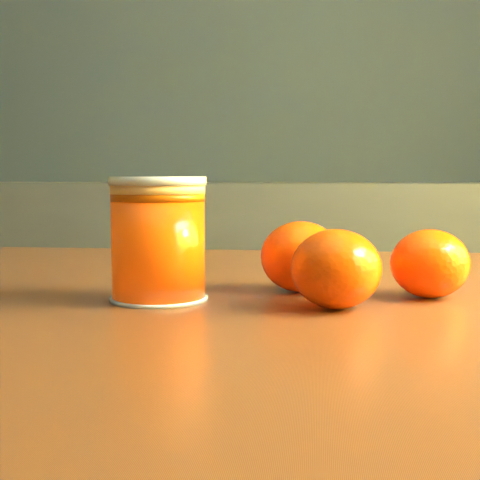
# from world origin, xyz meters

# --- Properties ---
(kitchen_counter) EXTENTS (3.15, 0.60, 0.90)m
(kitchen_counter) POSITION_xyz_m (0.00, 1.45, 0.45)
(kitchen_counter) COLOR #47474C
(kitchen_counter) RESTS_ON ground
(table) EXTENTS (1.11, 0.79, 0.81)m
(table) POSITION_xyz_m (0.84, 0.05, 0.71)
(table) COLOR brown
(table) RESTS_ON ground
(juice_glass) EXTENTS (0.08, 0.08, 0.10)m
(juice_glass) POSITION_xyz_m (0.69, 0.02, 0.86)
(juice_glass) COLOR #FF4605
(juice_glass) RESTS_ON table
(orange_front) EXTENTS (0.09, 0.09, 0.06)m
(orange_front) POSITION_xyz_m (0.81, 0.08, 0.84)
(orange_front) COLOR #FF4905
(orange_front) RESTS_ON table
(orange_back) EXTENTS (0.09, 0.09, 0.06)m
(orange_back) POSITION_xyz_m (0.92, 0.06, 0.84)
(orange_back) COLOR #FF4905
(orange_back) RESTS_ON table
(orange_extra) EXTENTS (0.09, 0.09, 0.06)m
(orange_extra) POSITION_xyz_m (0.84, 0.00, 0.84)
(orange_extra) COLOR #FF4905
(orange_extra) RESTS_ON table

